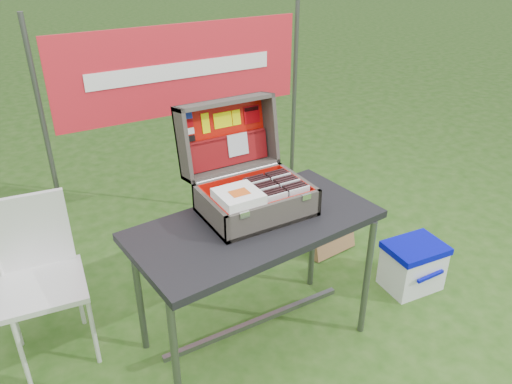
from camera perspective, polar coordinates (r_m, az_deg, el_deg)
ground at (r=2.97m, az=1.88°, el=-16.35°), size 80.00×80.00×0.00m
table at (r=2.71m, az=-0.08°, el=-10.44°), size 1.30×0.74×0.78m
table_top at (r=2.50m, az=-0.08°, el=-3.80°), size 1.30×0.74×0.04m
table_leg_fl at (r=2.38m, az=-9.24°, el=-18.16°), size 0.04×0.04×0.74m
table_leg_fr at (r=2.84m, az=12.55°, el=-9.70°), size 0.04×0.04×0.74m
table_leg_bl at (r=2.74m, az=-13.23°, el=-11.34°), size 0.04×0.04×0.74m
table_leg_br at (r=3.15m, az=6.52°, el=-5.02°), size 0.04×0.04×0.74m
table_brace at (r=2.89m, az=-0.07°, el=-14.63°), size 1.09×0.03×0.03m
suitcase at (r=2.50m, az=-0.68°, el=3.31°), size 0.54×0.54×0.51m
suitcase_base_bottom at (r=2.56m, az=0.01°, el=-2.14°), size 0.54×0.38×0.02m
suitcase_base_wall_front at (r=2.40m, az=2.19°, el=-2.74°), size 0.54×0.02×0.14m
suitcase_base_wall_back at (r=2.67m, az=-1.94°, el=0.69°), size 0.54×0.02×0.14m
suitcase_base_wall_left at (r=2.43m, az=-5.26°, el=-2.40°), size 0.02×0.38×0.14m
suitcase_base_wall_right at (r=2.66m, az=4.83°, el=0.42°), size 0.02×0.38×0.14m
suitcase_liner_floor at (r=2.56m, az=0.01°, el=-1.87°), size 0.49×0.34×0.01m
suitcase_latch_left at (r=2.28m, az=-1.32°, el=-2.63°), size 0.05×0.01×0.03m
suitcase_latch_right at (r=2.45m, az=5.78°, el=-0.55°), size 0.05×0.01×0.03m
suitcase_hinge at (r=2.65m, az=-2.07°, el=2.16°), size 0.48×0.02×0.02m
suitcase_lid_back at (r=2.72m, az=-3.80°, el=6.60°), size 0.54×0.09×0.38m
suitcase_lid_rim_far at (r=2.63m, az=-3.65°, el=10.25°), size 0.54×0.15×0.05m
suitcase_lid_rim_near at (r=2.71m, az=-2.80°, el=2.69°), size 0.54×0.15×0.05m
suitcase_lid_rim_left at (r=2.57m, az=-8.36°, el=5.30°), size 0.02×0.21×0.40m
suitcase_lid_rim_right at (r=2.78m, az=1.55°, el=7.40°), size 0.02×0.21×0.40m
suitcase_lid_liner at (r=2.71m, az=-3.67°, el=6.56°), size 0.49×0.07×0.33m
suitcase_liner_wall_front at (r=2.40m, az=2.03°, el=-2.38°), size 0.49×0.01×0.12m
suitcase_liner_wall_back at (r=2.66m, az=-1.80°, el=0.77°), size 0.49×0.01×0.12m
suitcase_liner_wall_left at (r=2.43m, az=-4.98°, el=-2.11°), size 0.01×0.34×0.12m
suitcase_liner_wall_right at (r=2.64m, az=4.60°, el=0.55°), size 0.01×0.34×0.12m
suitcase_lid_pocket at (r=2.71m, az=-3.29°, el=4.67°), size 0.47×0.06×0.16m
suitcase_pocket_edge at (r=2.69m, az=-3.41°, el=6.23°), size 0.46×0.02×0.02m
suitcase_pocket_cd at (r=2.71m, az=-2.10°, el=5.44°), size 0.12×0.03×0.12m
lid_sticker_cc_a at (r=2.60m, az=-7.86°, el=8.61°), size 0.05×0.01×0.03m
lid_sticker_cc_b at (r=2.61m, az=-7.74°, el=7.75°), size 0.05×0.01×0.03m
lid_sticker_cc_c at (r=2.62m, az=-7.62°, el=6.90°), size 0.05×0.01×0.03m
lid_sticker_cc_d at (r=2.62m, az=-7.51°, el=6.05°), size 0.05×0.01×0.03m
lid_card_neon_tall at (r=2.65m, az=-5.78°, el=7.82°), size 0.04×0.02×0.10m
lid_card_neon_main at (r=2.69m, az=-3.81°, el=8.22°), size 0.11×0.02×0.08m
lid_card_neon_small at (r=2.72m, az=-2.26°, el=8.52°), size 0.05×0.02×0.08m
lid_sticker_band at (r=2.76m, az=-0.49°, el=8.85°), size 0.10×0.02×0.09m
lid_sticker_band_bar at (r=2.76m, az=-0.55°, el=9.46°), size 0.09×0.01×0.02m
cd_left_0 at (r=2.43m, az=2.43°, el=-1.69°), size 0.12×0.01×0.14m
cd_left_1 at (r=2.44m, az=2.16°, el=-1.48°), size 0.12×0.01×0.14m
cd_left_2 at (r=2.46m, az=1.90°, el=-1.27°), size 0.12×0.01×0.14m
cd_left_3 at (r=2.47m, az=1.65°, el=-1.07°), size 0.12×0.01×0.14m
cd_left_4 at (r=2.49m, az=1.39°, el=-0.87°), size 0.12×0.01×0.14m
cd_left_5 at (r=2.51m, az=1.14°, el=-0.67°), size 0.12×0.01×0.14m
cd_left_6 at (r=2.52m, az=0.89°, el=-0.47°), size 0.12×0.01×0.14m
cd_left_7 at (r=2.54m, az=0.65°, el=-0.27°), size 0.12×0.01×0.14m
cd_left_8 at (r=2.55m, az=0.41°, el=-0.08°), size 0.12×0.01×0.14m
cd_left_9 at (r=2.57m, az=0.17°, el=0.11°), size 0.12×0.01×0.14m
cd_left_10 at (r=2.59m, az=-0.07°, el=0.30°), size 0.12×0.01×0.14m
cd_left_11 at (r=2.60m, az=-0.30°, el=0.49°), size 0.12×0.01×0.14m
cd_right_0 at (r=2.49m, az=4.95°, el=-0.95°), size 0.12×0.01×0.14m
cd_right_1 at (r=2.51m, az=4.67°, el=-0.75°), size 0.12×0.01×0.14m
cd_right_2 at (r=2.52m, az=4.40°, el=-0.55°), size 0.12×0.01×0.14m
cd_right_3 at (r=2.54m, az=4.14°, el=-0.36°), size 0.12×0.01×0.14m
cd_right_4 at (r=2.55m, az=3.87°, el=-0.16°), size 0.12×0.01×0.14m
cd_right_5 at (r=2.57m, az=3.61°, el=0.03°), size 0.12×0.01×0.14m
cd_right_6 at (r=2.58m, az=3.36°, el=0.22°), size 0.12×0.01×0.14m
cd_right_7 at (r=2.60m, az=3.10°, el=0.40°), size 0.12×0.01×0.14m
cd_right_8 at (r=2.61m, az=2.85°, el=0.59°), size 0.12×0.01×0.14m
cd_right_9 at (r=2.63m, az=2.60°, el=0.77°), size 0.12×0.01×0.14m
cd_right_10 at (r=2.65m, az=2.36°, el=0.95°), size 0.12×0.01×0.14m
cd_right_11 at (r=2.66m, az=2.12°, el=1.13°), size 0.12×0.01×0.14m
songbook_0 at (r=2.38m, az=-2.01°, el=-0.89°), size 0.20×0.20×0.00m
songbook_1 at (r=2.38m, az=-2.01°, el=-0.79°), size 0.20×0.20×0.00m
songbook_2 at (r=2.38m, az=-2.01°, el=-0.68°), size 0.20×0.20×0.00m
songbook_3 at (r=2.38m, az=-2.02°, el=-0.58°), size 0.20×0.20×0.00m
songbook_4 at (r=2.37m, az=-2.02°, el=-0.47°), size 0.20×0.20×0.00m
songbook_5 at (r=2.37m, az=-2.02°, el=-0.37°), size 0.20×0.20×0.00m
songbook_6 at (r=2.37m, az=-2.02°, el=-0.26°), size 0.20×0.20×0.00m
songbook_7 at (r=2.37m, az=-2.02°, el=-0.15°), size 0.20×0.20×0.00m
songbook_8 at (r=2.36m, az=-2.03°, el=-0.04°), size 0.20×0.20×0.00m
songbook_graphic at (r=2.35m, az=-1.91°, el=-0.06°), size 0.09×0.07×0.00m
cooler at (r=3.38m, az=17.46°, el=-8.04°), size 0.38×0.30×0.32m
cooler_body at (r=3.39m, az=17.41°, el=-8.33°), size 0.36×0.28×0.27m
cooler_lid at (r=3.30m, az=17.80°, el=-6.10°), size 0.38×0.30×0.04m
cooler_handle at (r=3.30m, az=19.32°, el=-9.07°), size 0.21×0.02×0.02m
chair at (r=2.80m, az=-23.06°, el=-10.13°), size 0.45×0.49×0.89m
chair_seat at (r=2.80m, az=-23.10°, el=-9.96°), size 0.45×0.45×0.03m
chair_backrest at (r=2.84m, az=-24.56°, el=-4.21°), size 0.41×0.07×0.43m
chair_leg_fl at (r=2.80m, az=-25.17°, el=-16.49°), size 0.02×0.02×0.46m
chair_leg_fr at (r=2.81m, az=-18.10°, el=-14.72°), size 0.02×0.02×0.46m
chair_leg_bl at (r=3.07m, az=-26.03°, el=-12.34°), size 0.02×0.02×0.46m
chair_leg_br at (r=3.08m, az=-19.67°, el=-10.77°), size 0.02×0.02×0.46m
chair_upright_right at (r=2.86m, az=-21.15°, el=-3.56°), size 0.02×0.02×0.43m
cardboard_box at (r=3.58m, az=8.69°, el=-4.13°), size 0.38×0.18×0.38m
banner_post_left at (r=3.15m, az=-22.28°, el=2.93°), size 0.03×0.03×1.70m
banner_post_right at (r=3.72m, az=4.31°, el=8.65°), size 0.03×0.03×1.70m
banner at (r=3.20m, az=-8.40°, el=13.65°), size 1.60×0.02×0.55m
banner_text at (r=3.19m, az=-8.31°, el=13.61°), size 1.20×0.00×0.10m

